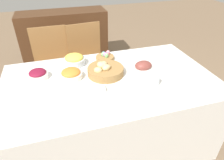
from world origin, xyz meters
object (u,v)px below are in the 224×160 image
(egg_basket, at_px, (105,57))
(spoon, at_px, (160,95))
(dinner_plate, at_px, (138,99))
(drinking_cup, at_px, (155,81))
(sideboard, at_px, (65,40))
(beet_salad_bowl, at_px, (38,74))
(bread_basket, at_px, (105,70))
(knife, at_px, (156,95))
(chair_far_left, at_px, (53,65))
(pineapple_bowl, at_px, (74,60))
(fork, at_px, (118,103))
(ham_platter, at_px, (143,66))
(butter_dish, at_px, (98,89))
(chair_far_center, at_px, (88,60))
(carrot_bowl, at_px, (71,74))

(egg_basket, distance_m, spoon, 0.74)
(dinner_plate, relative_size, drinking_cup, 3.08)
(sideboard, distance_m, beet_salad_bowl, 1.69)
(bread_basket, relative_size, spoon, 1.77)
(beet_salad_bowl, distance_m, knife, 1.00)
(dinner_plate, bearing_deg, chair_far_left, 116.41)
(bread_basket, xyz_separation_m, pineapple_bowl, (-0.24, 0.26, 0.01))
(knife, bearing_deg, pineapple_bowl, 123.62)
(bread_basket, relative_size, dinner_plate, 1.26)
(dinner_plate, distance_m, knife, 0.15)
(knife, bearing_deg, fork, 175.70)
(egg_basket, distance_m, drinking_cup, 0.62)
(ham_platter, height_order, butter_dish, ham_platter)
(chair_far_left, distance_m, butter_dish, 1.09)
(chair_far_left, distance_m, pineapple_bowl, 0.63)
(pineapple_bowl, bearing_deg, ham_platter, -23.65)
(chair_far_left, relative_size, beet_salad_bowl, 5.70)
(pineapple_bowl, xyz_separation_m, butter_dish, (0.12, -0.49, -0.03))
(egg_basket, height_order, beet_salad_bowl, same)
(egg_basket, bearing_deg, spoon, -70.74)
(chair_far_left, relative_size, pineapple_bowl, 4.74)
(bread_basket, height_order, dinner_plate, bread_basket)
(chair_far_left, distance_m, drinking_cup, 1.35)
(sideboard, bearing_deg, knife, -76.42)
(chair_far_center, bearing_deg, sideboard, 95.99)
(chair_far_left, bearing_deg, bread_basket, -60.52)
(pineapple_bowl, relative_size, knife, 1.12)
(sideboard, height_order, butter_dish, sideboard)
(sideboard, bearing_deg, egg_basket, -78.12)
(spoon, xyz_separation_m, drinking_cup, (0.03, 0.14, 0.04))
(carrot_bowl, xyz_separation_m, dinner_plate, (0.43, -0.43, -0.04))
(carrot_bowl, distance_m, beet_salad_bowl, 0.29)
(sideboard, height_order, ham_platter, sideboard)
(carrot_bowl, xyz_separation_m, butter_dish, (0.18, -0.25, -0.02))
(carrot_bowl, bearing_deg, drinking_cup, -24.79)
(chair_far_left, xyz_separation_m, fork, (0.44, -1.19, 0.25))
(beet_salad_bowl, relative_size, butter_dish, 1.57)
(knife, bearing_deg, chair_far_left, 117.64)
(pineapple_bowl, distance_m, beet_salad_bowl, 0.37)
(bread_basket, bearing_deg, beet_salad_bowl, 169.67)
(butter_dish, bearing_deg, bread_basket, 62.88)
(spoon, bearing_deg, ham_platter, 87.86)
(ham_platter, distance_m, dinner_plate, 0.47)
(pineapple_bowl, distance_m, fork, 0.71)
(spoon, bearing_deg, knife, -175.70)
(carrot_bowl, xyz_separation_m, knife, (0.58, -0.43, -0.04))
(beet_salad_bowl, bearing_deg, ham_platter, -6.61)
(chair_far_left, height_order, bread_basket, chair_far_left)
(knife, relative_size, spoon, 1.00)
(chair_far_center, xyz_separation_m, ham_platter, (0.39, -0.78, 0.27))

